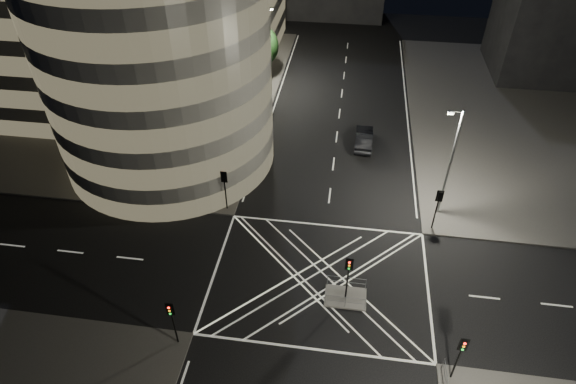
% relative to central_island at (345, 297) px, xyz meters
% --- Properties ---
extents(ground, '(120.00, 120.00, 0.00)m').
position_rel_central_island_xyz_m(ground, '(-2.00, 1.50, -0.07)').
color(ground, black).
rests_on(ground, ground).
extents(sidewalk_far_left, '(42.00, 42.00, 0.15)m').
position_rel_central_island_xyz_m(sidewalk_far_left, '(-31.00, 28.50, 0.00)').
color(sidewalk_far_left, '#504E4B').
rests_on(sidewalk_far_left, ground).
extents(central_island, '(3.00, 2.00, 0.15)m').
position_rel_central_island_xyz_m(central_island, '(0.00, 0.00, 0.00)').
color(central_island, slate).
rests_on(central_island, ground).
extents(office_tower_curved, '(30.00, 29.00, 27.20)m').
position_rel_central_island_xyz_m(office_tower_curved, '(-22.74, 20.24, 12.58)').
color(office_tower_curved, gray).
rests_on(office_tower_curved, sidewalk_far_left).
extents(building_right_far, '(14.00, 12.00, 15.00)m').
position_rel_central_island_xyz_m(building_right_far, '(24.00, 41.50, 7.58)').
color(building_right_far, black).
rests_on(building_right_far, sidewalk_far_right).
extents(tree_a, '(4.11, 4.11, 6.75)m').
position_rel_central_island_xyz_m(tree_a, '(-12.50, 10.50, 4.45)').
color(tree_a, black).
rests_on(tree_a, sidewalk_far_left).
extents(tree_b, '(4.49, 4.49, 7.57)m').
position_rel_central_island_xyz_m(tree_b, '(-12.50, 16.50, 5.04)').
color(tree_b, black).
rests_on(tree_b, sidewalk_far_left).
extents(tree_c, '(4.12, 4.12, 6.96)m').
position_rel_central_island_xyz_m(tree_c, '(-12.50, 22.50, 4.65)').
color(tree_c, black).
rests_on(tree_c, sidewalk_far_left).
extents(tree_d, '(4.78, 4.78, 7.61)m').
position_rel_central_island_xyz_m(tree_d, '(-12.50, 28.50, 4.93)').
color(tree_d, black).
rests_on(tree_d, sidewalk_far_left).
extents(tree_e, '(4.30, 4.30, 6.54)m').
position_rel_central_island_xyz_m(tree_e, '(-12.50, 34.50, 4.14)').
color(tree_e, black).
rests_on(tree_e, sidewalk_far_left).
extents(traffic_signal_fl, '(0.55, 0.22, 4.00)m').
position_rel_central_island_xyz_m(traffic_signal_fl, '(-10.80, 8.30, 2.84)').
color(traffic_signal_fl, black).
rests_on(traffic_signal_fl, sidewalk_far_left).
extents(traffic_signal_nl, '(0.55, 0.22, 4.00)m').
position_rel_central_island_xyz_m(traffic_signal_nl, '(-10.80, -5.30, 2.84)').
color(traffic_signal_nl, black).
rests_on(traffic_signal_nl, sidewalk_near_left).
extents(traffic_signal_fr, '(0.55, 0.22, 4.00)m').
position_rel_central_island_xyz_m(traffic_signal_fr, '(6.80, 8.30, 2.84)').
color(traffic_signal_fr, black).
rests_on(traffic_signal_fr, sidewalk_far_right).
extents(traffic_signal_nr, '(0.55, 0.22, 4.00)m').
position_rel_central_island_xyz_m(traffic_signal_nr, '(6.80, -5.30, 2.84)').
color(traffic_signal_nr, black).
rests_on(traffic_signal_nr, sidewalk_near_right).
extents(traffic_signal_island, '(0.55, 0.22, 4.00)m').
position_rel_central_island_xyz_m(traffic_signal_island, '(0.00, 0.00, 2.84)').
color(traffic_signal_island, black).
rests_on(traffic_signal_island, central_island).
extents(street_lamp_left_near, '(1.25, 0.25, 10.00)m').
position_rel_central_island_xyz_m(street_lamp_left_near, '(-11.44, 13.50, 5.47)').
color(street_lamp_left_near, slate).
rests_on(street_lamp_left_near, sidewalk_far_left).
extents(street_lamp_left_far, '(1.25, 0.25, 10.00)m').
position_rel_central_island_xyz_m(street_lamp_left_far, '(-11.44, 31.50, 5.47)').
color(street_lamp_left_far, slate).
rests_on(street_lamp_left_far, sidewalk_far_left).
extents(street_lamp_right_far, '(1.25, 0.25, 10.00)m').
position_rel_central_island_xyz_m(street_lamp_right_far, '(7.44, 10.50, 5.47)').
color(street_lamp_right_far, slate).
rests_on(street_lamp_right_far, sidewalk_far_right).
extents(railing_island_south, '(2.80, 0.06, 1.10)m').
position_rel_central_island_xyz_m(railing_island_south, '(0.00, -0.90, 0.62)').
color(railing_island_south, slate).
rests_on(railing_island_south, central_island).
extents(railing_island_north, '(2.80, 0.06, 1.10)m').
position_rel_central_island_xyz_m(railing_island_north, '(0.00, 0.90, 0.62)').
color(railing_island_north, slate).
rests_on(railing_island_north, central_island).
extents(sedan, '(1.83, 5.04, 1.65)m').
position_rel_central_island_xyz_m(sedan, '(0.83, 20.32, 0.75)').
color(sedan, black).
rests_on(sedan, ground).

